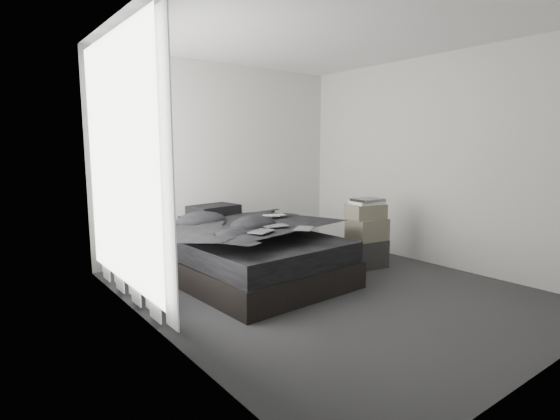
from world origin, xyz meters
TOP-DOWN VIEW (x-y plane):
  - floor at (0.00, 0.00)m, footprint 3.60×4.20m
  - ceiling at (0.00, 0.00)m, footprint 3.60×4.20m
  - wall_back at (0.00, 2.10)m, footprint 3.60×0.01m
  - wall_front at (0.00, -2.10)m, footprint 3.60×0.01m
  - wall_left at (-1.80, 0.00)m, footprint 0.01×4.20m
  - wall_right at (1.80, 0.00)m, footprint 0.01×4.20m
  - window_left at (-1.78, 0.90)m, footprint 0.02×2.00m
  - curtain_left at (-1.73, 0.90)m, footprint 0.06×2.12m
  - bed at (-0.44, 0.78)m, footprint 1.65×2.12m
  - mattress at (-0.44, 0.78)m, footprint 1.59×2.06m
  - duvet at (-0.44, 0.73)m, footprint 1.60×1.82m
  - pillow_lower at (-0.53, 1.57)m, footprint 0.64×0.45m
  - pillow_upper at (-0.46, 1.55)m, footprint 0.63×0.48m
  - laptop at (-0.07, 0.85)m, footprint 0.37×0.29m
  - comic_a at (-0.66, 0.22)m, footprint 0.31×0.26m
  - comic_b at (-0.37, 0.38)m, footprint 0.28×0.21m
  - comic_c at (-0.23, 0.09)m, footprint 0.31×0.29m
  - side_stand at (-1.25, 1.50)m, footprint 0.47×0.47m
  - papers at (-1.23, 1.50)m, footprint 0.33×0.30m
  - floor_books at (-1.07, 0.87)m, footprint 0.21×0.26m
  - box_lower at (1.00, 0.37)m, footprint 0.52×0.44m
  - box_mid at (1.01, 0.35)m, footprint 0.47×0.39m
  - box_upper at (0.99, 0.37)m, footprint 0.48×0.42m
  - art_book_white at (1.00, 0.37)m, footprint 0.40×0.34m
  - art_book_snake at (1.01, 0.35)m, footprint 0.37×0.30m

SIDE VIEW (x-z plane):
  - floor at x=0.00m, z-range -0.01..0.01m
  - floor_books at x=-1.07m, z-range 0.00..0.16m
  - bed at x=-0.44m, z-range 0.00..0.28m
  - box_lower at x=1.00m, z-range 0.00..0.34m
  - side_stand at x=-1.25m, z-range 0.00..0.70m
  - mattress at x=-0.44m, z-range 0.28..0.50m
  - box_mid at x=1.01m, z-range 0.34..0.61m
  - pillow_lower at x=-0.53m, z-range 0.50..0.64m
  - duvet at x=-0.44m, z-range 0.50..0.73m
  - box_upper at x=0.99m, z-range 0.61..0.79m
  - pillow_upper at x=-0.46m, z-range 0.64..0.76m
  - papers at x=-1.23m, z-range 0.70..0.72m
  - comic_a at x=-0.66m, z-range 0.73..0.74m
  - comic_b at x=-0.37m, z-range 0.74..0.75m
  - laptop at x=-0.07m, z-range 0.73..0.76m
  - comic_c at x=-0.23m, z-range 0.75..0.75m
  - art_book_white at x=1.00m, z-range 0.79..0.82m
  - art_book_snake at x=1.01m, z-range 0.82..0.86m
  - curtain_left at x=-1.73m, z-range 0.04..2.52m
  - wall_back at x=0.00m, z-range 0.00..2.60m
  - wall_front at x=0.00m, z-range 0.00..2.60m
  - wall_left at x=-1.80m, z-range 0.00..2.60m
  - wall_right at x=1.80m, z-range 0.00..2.60m
  - window_left at x=-1.78m, z-range 0.20..2.50m
  - ceiling at x=0.00m, z-range 2.60..2.60m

